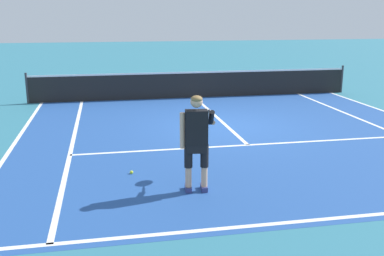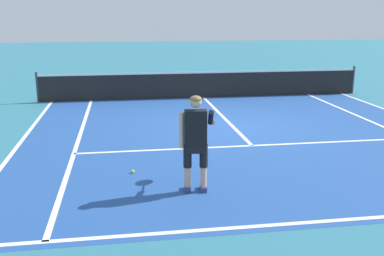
% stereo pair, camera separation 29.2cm
% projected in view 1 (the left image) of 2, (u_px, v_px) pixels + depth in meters
% --- Properties ---
extents(ground_plane, '(80.00, 80.00, 0.00)m').
position_uv_depth(ground_plane, '(227.00, 126.00, 12.50)').
color(ground_plane, teal).
extents(court_inner_surface, '(10.98, 10.84, 0.00)m').
position_uv_depth(court_inner_surface, '(234.00, 133.00, 11.81)').
color(court_inner_surface, '#234C93').
rests_on(court_inner_surface, ground).
extents(line_baseline, '(10.98, 0.10, 0.01)m').
position_uv_depth(line_baseline, '(330.00, 219.00, 6.84)').
color(line_baseline, white).
rests_on(line_baseline, ground).
extents(line_service, '(8.23, 0.10, 0.01)m').
position_uv_depth(line_service, '(248.00, 145.00, 10.69)').
color(line_service, white).
rests_on(line_service, ground).
extents(line_centre_service, '(0.10, 6.40, 0.01)m').
position_uv_depth(line_centre_service, '(215.00, 116.00, 13.73)').
color(line_centre_service, white).
rests_on(line_centre_service, ground).
extents(line_singles_left, '(0.10, 10.44, 0.01)m').
position_uv_depth(line_singles_left, '(73.00, 141.00, 11.04)').
color(line_singles_left, white).
rests_on(line_singles_left, ground).
extents(line_singles_right, '(0.10, 10.44, 0.01)m').
position_uv_depth(line_singles_right, '(375.00, 125.00, 12.57)').
color(line_singles_right, white).
rests_on(line_singles_right, ground).
extents(line_doubles_left, '(0.10, 10.44, 0.01)m').
position_uv_depth(line_doubles_left, '(14.00, 144.00, 10.79)').
color(line_doubles_left, white).
rests_on(line_doubles_left, ground).
extents(tennis_net, '(11.96, 0.08, 1.07)m').
position_uv_depth(tennis_net, '(195.00, 84.00, 16.65)').
color(tennis_net, '#333338').
rests_on(tennis_net, ground).
extents(tennis_player, '(0.72, 1.09, 1.71)m').
position_uv_depth(tennis_player, '(197.00, 137.00, 7.70)').
color(tennis_player, navy).
rests_on(tennis_player, ground).
extents(tennis_ball_near_feet, '(0.07, 0.07, 0.07)m').
position_uv_depth(tennis_ball_near_feet, '(132.00, 172.00, 8.76)').
color(tennis_ball_near_feet, '#CCE02D').
rests_on(tennis_ball_near_feet, ground).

